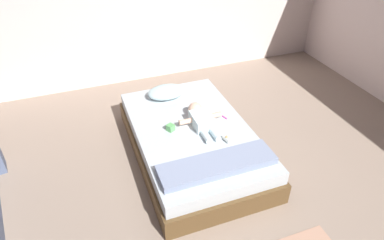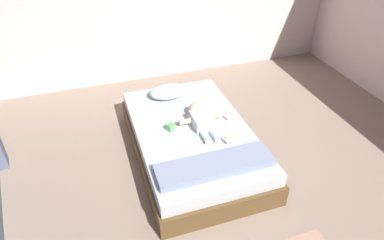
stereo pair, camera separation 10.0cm
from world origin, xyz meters
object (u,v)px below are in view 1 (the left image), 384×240
object	(u,v)px
baby	(201,119)
toothbrush	(221,115)
bed	(192,141)
pillow	(167,92)
baby_bottle	(227,139)
toy_block	(171,128)

from	to	relation	value
baby	toothbrush	bearing A→B (deg)	11.40
bed	baby	xyz separation A→B (m)	(0.12, 0.04, 0.25)
pillow	baby_bottle	xyz separation A→B (m)	(0.32, -1.03, -0.04)
bed	toy_block	bearing A→B (deg)	171.86
bed	baby	bearing A→B (deg)	18.21
toy_block	bed	bearing A→B (deg)	-8.14
baby	toothbrush	xyz separation A→B (m)	(0.27, 0.05, -0.06)
bed	toothbrush	bearing A→B (deg)	13.48
bed	toy_block	xyz separation A→B (m)	(-0.23, 0.03, 0.22)
baby_bottle	pillow	bearing A→B (deg)	107.26
pillow	toothbrush	xyz separation A→B (m)	(0.46, -0.60, -0.07)
baby	toothbrush	world-z (taller)	baby
toy_block	baby	bearing A→B (deg)	0.87
bed	toothbrush	distance (m)	0.44
pillow	bed	bearing A→B (deg)	-84.20
bed	baby_bottle	world-z (taller)	baby_bottle
bed	baby	world-z (taller)	baby
pillow	baby_bottle	distance (m)	1.08
baby	toy_block	size ratio (longest dim) A/B	6.35
bed	pillow	xyz separation A→B (m)	(-0.07, 0.69, 0.26)
bed	baby_bottle	bearing A→B (deg)	-53.42
baby	pillow	bearing A→B (deg)	105.84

